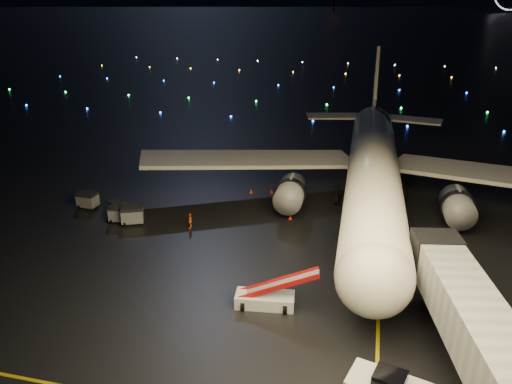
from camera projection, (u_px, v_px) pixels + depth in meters
ground at (364, 34)px, 309.30m from camera, size 2000.00×2000.00×0.00m
lane_centre at (380, 239)px, 49.09m from camera, size 0.25×80.00×0.02m
airliner at (375, 136)px, 55.61m from camera, size 55.32×52.69×15.32m
belt_loader at (265, 288)px, 37.95m from camera, size 6.79×2.60×3.21m
crew_c at (190, 221)px, 51.02m from camera, size 0.57×1.01×1.64m
safety_cone_0 at (290, 217)px, 53.27m from camera, size 0.52×0.52×0.51m
safety_cone_1 at (272, 191)px, 60.31m from camera, size 0.57×0.57×0.49m
safety_cone_2 at (251, 191)px, 60.31m from camera, size 0.50×0.50×0.51m
safety_cone_3 at (146, 169)px, 67.92m from camera, size 0.60×0.60×0.51m
taxiway_lights at (337, 84)px, 133.89m from camera, size 164.00×92.00×0.36m
baggage_cart_0 at (118, 208)px, 54.18m from camera, size 2.13×1.84×1.52m
baggage_cart_1 at (120, 214)px, 52.56m from camera, size 2.23×1.72×1.74m
baggage_cart_2 at (132, 215)px, 52.07m from camera, size 2.66×2.30×1.89m
baggage_cart_3 at (88, 200)px, 56.00m from camera, size 2.18×1.61×1.77m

